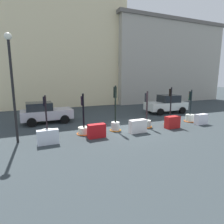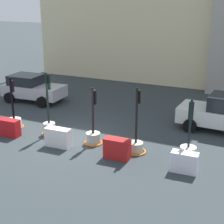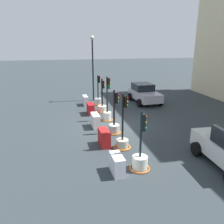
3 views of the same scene
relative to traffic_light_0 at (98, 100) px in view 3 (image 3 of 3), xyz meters
The scene contains 14 objects.
ground_plane 5.55m from the traffic_light_0, ahead, with size 120.00×120.00×0.00m, color #2E363A.
traffic_light_0 is the anchor object (origin of this frame).
traffic_light_1 2.19m from the traffic_light_0, ahead, with size 0.91×0.91×2.57m.
traffic_light_2 4.35m from the traffic_light_0, ahead, with size 0.76×0.76×3.02m.
traffic_light_3 6.76m from the traffic_light_0, ahead, with size 0.83×0.83×2.60m.
traffic_light_4 8.82m from the traffic_light_0, ahead, with size 0.88×0.88×2.84m.
traffic_light_5 10.99m from the traffic_light_0, ahead, with size 0.89×0.89×2.58m.
construction_barrier_0 1.10m from the traffic_light_0, 92.29° to the right, with size 1.12×0.41×0.80m.
construction_barrier_1 2.90m from the traffic_light_0, 20.96° to the right, with size 1.07×0.47×0.82m.
construction_barrier_2 5.61m from the traffic_light_0, 11.39° to the right, with size 1.16×0.47×0.85m.
construction_barrier_3 8.40m from the traffic_light_0, ahead, with size 1.08×0.51×0.85m.
construction_barrier_4 11.13m from the traffic_light_0, ahead, with size 1.02×0.48×0.80m.
car_silver_hatchback 4.16m from the traffic_light_0, 87.42° to the left, with size 3.91×2.29×1.63m.
street_lamp_post 3.60m from the traffic_light_0, behind, with size 0.36×0.36×5.73m.
Camera 3 is at (13.78, -3.24, 5.21)m, focal length 37.27 mm.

